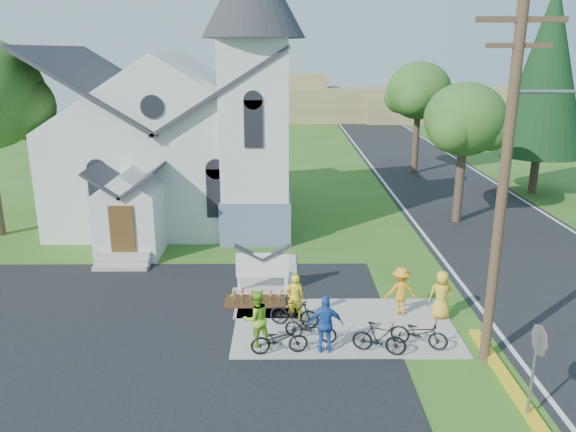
{
  "coord_description": "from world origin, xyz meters",
  "views": [
    {
      "loc": [
        -0.43,
        -15.69,
        8.48
      ],
      "look_at": [
        -0.26,
        5.0,
        2.37
      ],
      "focal_mm": 35.0,
      "sensor_mm": 36.0,
      "label": 1
    }
  ],
  "objects_px": {
    "cyclist_0": "(295,298)",
    "cyclist_3": "(401,291)",
    "church_sign": "(262,266)",
    "bike_4": "(419,333)",
    "stop_sign": "(537,352)",
    "bike_3": "(379,338)",
    "cyclist_4": "(441,295)",
    "bike_1": "(294,312)",
    "cyclist_1": "(256,318)",
    "bike_0": "(279,340)",
    "bike_2": "(311,327)",
    "utility_pole": "(507,174)",
    "cyclist_2": "(326,324)"
  },
  "relations": [
    {
      "from": "bike_3",
      "to": "bike_1",
      "type": "bearing_deg",
      "value": 74.2
    },
    {
      "from": "cyclist_1",
      "to": "bike_2",
      "type": "bearing_deg",
      "value": 164.59
    },
    {
      "from": "utility_pole",
      "to": "cyclist_2",
      "type": "height_order",
      "value": "utility_pole"
    },
    {
      "from": "cyclist_4",
      "to": "stop_sign",
      "type": "bearing_deg",
      "value": 98.56
    },
    {
      "from": "bike_2",
      "to": "cyclist_0",
      "type": "bearing_deg",
      "value": 38.4
    },
    {
      "from": "church_sign",
      "to": "utility_pole",
      "type": "xyz_separation_m",
      "value": [
        6.56,
        -4.7,
        4.38
      ]
    },
    {
      "from": "church_sign",
      "to": "bike_1",
      "type": "distance_m",
      "value": 3.0
    },
    {
      "from": "stop_sign",
      "to": "bike_3",
      "type": "xyz_separation_m",
      "value": [
        -3.11,
        3.0,
        -1.26
      ]
    },
    {
      "from": "bike_1",
      "to": "bike_3",
      "type": "height_order",
      "value": "bike_1"
    },
    {
      "from": "church_sign",
      "to": "bike_0",
      "type": "xyz_separation_m",
      "value": [
        0.64,
        -4.4,
        -0.54
      ]
    },
    {
      "from": "cyclist_0",
      "to": "bike_1",
      "type": "bearing_deg",
      "value": 79.11
    },
    {
      "from": "cyclist_0",
      "to": "cyclist_1",
      "type": "xyz_separation_m",
      "value": [
        -1.16,
        -1.55,
        0.05
      ]
    },
    {
      "from": "cyclist_3",
      "to": "bike_4",
      "type": "distance_m",
      "value": 2.18
    },
    {
      "from": "cyclist_3",
      "to": "cyclist_4",
      "type": "relative_size",
      "value": 1.01
    },
    {
      "from": "bike_2",
      "to": "cyclist_3",
      "type": "bearing_deg",
      "value": -41.11
    },
    {
      "from": "cyclist_1",
      "to": "cyclist_2",
      "type": "xyz_separation_m",
      "value": [
        2.01,
        -0.42,
        0.01
      ]
    },
    {
      "from": "bike_0",
      "to": "cyclist_4",
      "type": "bearing_deg",
      "value": -73.9
    },
    {
      "from": "stop_sign",
      "to": "bike_0",
      "type": "relative_size",
      "value": 1.49
    },
    {
      "from": "cyclist_0",
      "to": "bike_0",
      "type": "bearing_deg",
      "value": 69.99
    },
    {
      "from": "church_sign",
      "to": "bike_3",
      "type": "xyz_separation_m",
      "value": [
        3.52,
        -4.4,
        -0.5
      ]
    },
    {
      "from": "utility_pole",
      "to": "cyclist_1",
      "type": "relative_size",
      "value": 5.81
    },
    {
      "from": "bike_0",
      "to": "bike_2",
      "type": "relative_size",
      "value": 1.02
    },
    {
      "from": "bike_3",
      "to": "cyclist_4",
      "type": "bearing_deg",
      "value": -28.26
    },
    {
      "from": "bike_3",
      "to": "cyclist_4",
      "type": "relative_size",
      "value": 0.97
    },
    {
      "from": "bike_0",
      "to": "bike_1",
      "type": "height_order",
      "value": "bike_1"
    },
    {
      "from": "cyclist_0",
      "to": "bike_4",
      "type": "xyz_separation_m",
      "value": [
        3.64,
        -1.7,
        -0.36
      ]
    },
    {
      "from": "utility_pole",
      "to": "cyclist_4",
      "type": "xyz_separation_m",
      "value": [
        -0.66,
        2.54,
        -4.54
      ]
    },
    {
      "from": "bike_0",
      "to": "bike_3",
      "type": "height_order",
      "value": "bike_3"
    },
    {
      "from": "church_sign",
      "to": "bike_2",
      "type": "distance_m",
      "value": 4.01
    },
    {
      "from": "cyclist_4",
      "to": "cyclist_2",
      "type": "bearing_deg",
      "value": 29.27
    },
    {
      "from": "utility_pole",
      "to": "cyclist_2",
      "type": "distance_m",
      "value": 6.43
    },
    {
      "from": "cyclist_2",
      "to": "bike_4",
      "type": "distance_m",
      "value": 2.83
    },
    {
      "from": "bike_0",
      "to": "bike_1",
      "type": "relative_size",
      "value": 1.03
    },
    {
      "from": "cyclist_1",
      "to": "cyclist_3",
      "type": "height_order",
      "value": "cyclist_1"
    },
    {
      "from": "church_sign",
      "to": "stop_sign",
      "type": "distance_m",
      "value": 9.97
    },
    {
      "from": "stop_sign",
      "to": "utility_pole",
      "type": "bearing_deg",
      "value": 91.49
    },
    {
      "from": "stop_sign",
      "to": "bike_3",
      "type": "distance_m",
      "value": 4.5
    },
    {
      "from": "cyclist_2",
      "to": "cyclist_4",
      "type": "xyz_separation_m",
      "value": [
        3.92,
        2.15,
        -0.06
      ]
    },
    {
      "from": "bike_3",
      "to": "bike_0",
      "type": "bearing_deg",
      "value": 108.49
    },
    {
      "from": "stop_sign",
      "to": "bike_4",
      "type": "height_order",
      "value": "stop_sign"
    },
    {
      "from": "bike_1",
      "to": "bike_4",
      "type": "distance_m",
      "value": 3.89
    },
    {
      "from": "bike_2",
      "to": "bike_3",
      "type": "height_order",
      "value": "bike_3"
    },
    {
      "from": "cyclist_0",
      "to": "cyclist_3",
      "type": "bearing_deg",
      "value": -179.37
    },
    {
      "from": "stop_sign",
      "to": "bike_4",
      "type": "xyz_separation_m",
      "value": [
        -1.87,
        3.36,
        -1.29
      ]
    },
    {
      "from": "cyclist_3",
      "to": "cyclist_4",
      "type": "height_order",
      "value": "cyclist_3"
    },
    {
      "from": "utility_pole",
      "to": "bike_1",
      "type": "distance_m",
      "value": 7.58
    },
    {
      "from": "utility_pole",
      "to": "bike_3",
      "type": "height_order",
      "value": "utility_pole"
    },
    {
      "from": "church_sign",
      "to": "bike_4",
      "type": "relative_size",
      "value": 1.31
    },
    {
      "from": "utility_pole",
      "to": "cyclist_1",
      "type": "distance_m",
      "value": 8.02
    },
    {
      "from": "cyclist_3",
      "to": "bike_2",
      "type": "bearing_deg",
      "value": 24.67
    }
  ]
}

